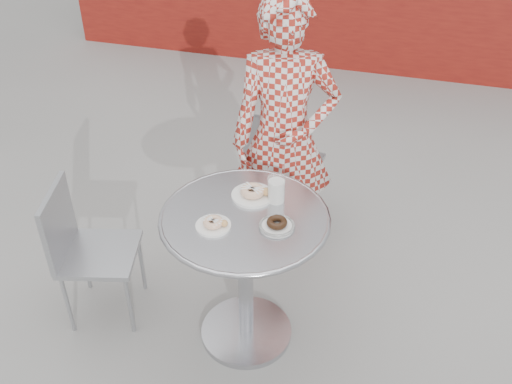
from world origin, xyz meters
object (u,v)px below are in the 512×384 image
(plate_far, at_px, (253,193))
(plate_checker, at_px, (277,225))
(bistro_table, at_px, (245,248))
(milk_cup, at_px, (276,190))
(plate_near, at_px, (214,224))
(chair_far, at_px, (285,188))
(seated_person, at_px, (284,139))
(chair_left, at_px, (102,276))

(plate_far, relative_size, plate_checker, 1.25)
(bistro_table, height_order, milk_cup, milk_cup)
(plate_near, bearing_deg, plate_far, 68.97)
(chair_far, bearing_deg, milk_cup, 105.02)
(seated_person, bearing_deg, plate_far, -107.44)
(chair_left, xyz_separation_m, milk_cup, (0.90, 0.19, 0.61))
(chair_far, bearing_deg, plate_checker, 106.04)
(seated_person, xyz_separation_m, milk_cup, (0.10, -0.55, 0.05))
(milk_cup, bearing_deg, seated_person, 99.98)
(plate_far, xyz_separation_m, plate_near, (-0.10, -0.27, -0.00))
(chair_far, bearing_deg, plate_near, 91.61)
(chair_far, relative_size, plate_far, 4.25)
(bistro_table, height_order, chair_left, bistro_table)
(chair_left, bearing_deg, plate_far, -90.76)
(chair_far, xyz_separation_m, chair_left, (-0.75, -1.04, -0.02))
(milk_cup, bearing_deg, plate_near, -128.91)
(chair_far, distance_m, seated_person, 0.62)
(chair_left, relative_size, seated_person, 0.49)
(seated_person, height_order, plate_checker, seated_person)
(bistro_table, xyz_separation_m, seated_person, (0.01, 0.70, 0.20))
(plate_far, relative_size, milk_cup, 1.51)
(bistro_table, xyz_separation_m, plate_near, (-0.11, -0.11, 0.21))
(plate_checker, height_order, milk_cup, milk_cup)
(plate_far, relative_size, plate_near, 1.27)
(chair_far, relative_size, milk_cup, 6.42)
(chair_left, bearing_deg, milk_cup, -92.52)
(plate_checker, bearing_deg, plate_near, -164.16)
(chair_far, distance_m, plate_far, 1.01)
(plate_checker, relative_size, milk_cup, 1.21)
(seated_person, height_order, milk_cup, seated_person)
(bistro_table, bearing_deg, plate_near, -133.53)
(bistro_table, bearing_deg, seated_person, 89.21)
(seated_person, bearing_deg, bistro_table, -106.70)
(chair_left, relative_size, milk_cup, 5.96)
(seated_person, bearing_deg, plate_near, -114.08)
(plate_far, distance_m, plate_checker, 0.25)
(bistro_table, xyz_separation_m, milk_cup, (0.11, 0.15, 0.26))
(bistro_table, relative_size, seated_person, 0.49)
(plate_checker, bearing_deg, seated_person, 101.46)
(plate_near, height_order, plate_checker, same)
(milk_cup, bearing_deg, bistro_table, -125.03)
(bistro_table, relative_size, milk_cup, 5.98)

